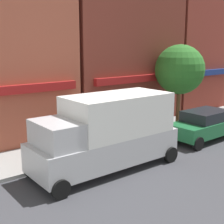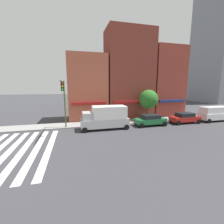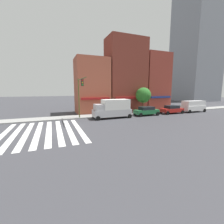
{
  "view_description": "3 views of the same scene",
  "coord_description": "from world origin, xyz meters",
  "px_view_note": "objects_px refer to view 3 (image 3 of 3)",
  "views": [
    {
      "loc": [
        2.8,
        -4.9,
        4.98
      ],
      "look_at": [
        11.38,
        6.0,
        2.0
      ],
      "focal_mm": 50.0,
      "sensor_mm": 36.0,
      "label": 1
    },
    {
      "loc": [
        6.13,
        -14.13,
        5.61
      ],
      "look_at": [
        11.38,
        6.0,
        2.0
      ],
      "focal_mm": 24.0,
      "sensor_mm": 36.0,
      "label": 2
    },
    {
      "loc": [
        1.06,
        -17.63,
        4.58
      ],
      "look_at": [
        10.03,
        4.7,
        1.0
      ],
      "focal_mm": 24.0,
      "sensor_mm": 36.0,
      "label": 3
    }
  ],
  "objects_px": {
    "van_white": "(193,106)",
    "street_tree": "(143,95)",
    "sedan_green": "(147,111)",
    "traffic_signal": "(80,91)",
    "pedestrian_green_top": "(115,109)",
    "sedan_red": "(172,109)",
    "box_truck_silver": "(113,108)",
    "fire_hydrant": "(97,114)"
  },
  "relations": [
    {
      "from": "sedan_green",
      "to": "sedan_red",
      "type": "relative_size",
      "value": 1.0
    },
    {
      "from": "sedan_red",
      "to": "van_white",
      "type": "bearing_deg",
      "value": 0.34
    },
    {
      "from": "box_truck_silver",
      "to": "pedestrian_green_top",
      "type": "height_order",
      "value": "box_truck_silver"
    },
    {
      "from": "sedan_red",
      "to": "street_tree",
      "type": "height_order",
      "value": "street_tree"
    },
    {
      "from": "sedan_green",
      "to": "van_white",
      "type": "distance_m",
      "value": 11.52
    },
    {
      "from": "van_white",
      "to": "fire_hydrant",
      "type": "bearing_deg",
      "value": 175.55
    },
    {
      "from": "fire_hydrant",
      "to": "street_tree",
      "type": "relative_size",
      "value": 0.17
    },
    {
      "from": "box_truck_silver",
      "to": "pedestrian_green_top",
      "type": "xyz_separation_m",
      "value": [
        1.59,
        2.64,
        -0.51
      ]
    },
    {
      "from": "fire_hydrant",
      "to": "sedan_green",
      "type": "bearing_deg",
      "value": -10.92
    },
    {
      "from": "traffic_signal",
      "to": "box_truck_silver",
      "type": "bearing_deg",
      "value": -3.68
    },
    {
      "from": "box_truck_silver",
      "to": "street_tree",
      "type": "relative_size",
      "value": 1.27
    },
    {
      "from": "box_truck_silver",
      "to": "van_white",
      "type": "relative_size",
      "value": 1.24
    },
    {
      "from": "van_white",
      "to": "box_truck_silver",
      "type": "bearing_deg",
      "value": -179.67
    },
    {
      "from": "box_truck_silver",
      "to": "fire_hydrant",
      "type": "relative_size",
      "value": 7.37
    },
    {
      "from": "box_truck_silver",
      "to": "sedan_red",
      "type": "bearing_deg",
      "value": -0.07
    },
    {
      "from": "traffic_signal",
      "to": "fire_hydrant",
      "type": "bearing_deg",
      "value": 25.77
    },
    {
      "from": "pedestrian_green_top",
      "to": "fire_hydrant",
      "type": "bearing_deg",
      "value": 159.75
    },
    {
      "from": "pedestrian_green_top",
      "to": "fire_hydrant",
      "type": "height_order",
      "value": "pedestrian_green_top"
    },
    {
      "from": "van_white",
      "to": "street_tree",
      "type": "xyz_separation_m",
      "value": [
        -10.43,
        2.8,
        2.24
      ]
    },
    {
      "from": "sedan_red",
      "to": "traffic_signal",
      "type": "bearing_deg",
      "value": 179.27
    },
    {
      "from": "box_truck_silver",
      "to": "van_white",
      "type": "height_order",
      "value": "box_truck_silver"
    },
    {
      "from": "box_truck_silver",
      "to": "sedan_green",
      "type": "height_order",
      "value": "box_truck_silver"
    },
    {
      "from": "box_truck_silver",
      "to": "pedestrian_green_top",
      "type": "bearing_deg",
      "value": 58.81
    },
    {
      "from": "fire_hydrant",
      "to": "street_tree",
      "type": "distance_m",
      "value": 10.37
    },
    {
      "from": "traffic_signal",
      "to": "box_truck_silver",
      "type": "distance_m",
      "value": 5.79
    },
    {
      "from": "sedan_red",
      "to": "street_tree",
      "type": "xyz_separation_m",
      "value": [
        -4.75,
        2.8,
        2.68
      ]
    },
    {
      "from": "traffic_signal",
      "to": "pedestrian_green_top",
      "type": "bearing_deg",
      "value": 19.16
    },
    {
      "from": "traffic_signal",
      "to": "box_truck_silver",
      "type": "relative_size",
      "value": 1.01
    },
    {
      "from": "traffic_signal",
      "to": "van_white",
      "type": "relative_size",
      "value": 1.26
    },
    {
      "from": "sedan_red",
      "to": "pedestrian_green_top",
      "type": "xyz_separation_m",
      "value": [
        -10.83,
        2.64,
        0.23
      ]
    },
    {
      "from": "traffic_signal",
      "to": "pedestrian_green_top",
      "type": "distance_m",
      "value": 7.78
    },
    {
      "from": "sedan_green",
      "to": "street_tree",
      "type": "xyz_separation_m",
      "value": [
        1.08,
        2.8,
        2.68
      ]
    },
    {
      "from": "street_tree",
      "to": "box_truck_silver",
      "type": "bearing_deg",
      "value": -159.95
    },
    {
      "from": "traffic_signal",
      "to": "pedestrian_green_top",
      "type": "height_order",
      "value": "traffic_signal"
    },
    {
      "from": "sedan_green",
      "to": "van_white",
      "type": "height_order",
      "value": "van_white"
    },
    {
      "from": "traffic_signal",
      "to": "van_white",
      "type": "distance_m",
      "value": 23.37
    },
    {
      "from": "pedestrian_green_top",
      "to": "fire_hydrant",
      "type": "distance_m",
      "value": 3.95
    },
    {
      "from": "sedan_green",
      "to": "pedestrian_green_top",
      "type": "distance_m",
      "value": 5.66
    },
    {
      "from": "fire_hydrant",
      "to": "traffic_signal",
      "type": "bearing_deg",
      "value": -154.23
    },
    {
      "from": "van_white",
      "to": "pedestrian_green_top",
      "type": "bearing_deg",
      "value": 171.25
    },
    {
      "from": "box_truck_silver",
      "to": "fire_hydrant",
      "type": "distance_m",
      "value": 2.96
    },
    {
      "from": "traffic_signal",
      "to": "pedestrian_green_top",
      "type": "xyz_separation_m",
      "value": [
        6.66,
        2.31,
        -3.3
      ]
    }
  ]
}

